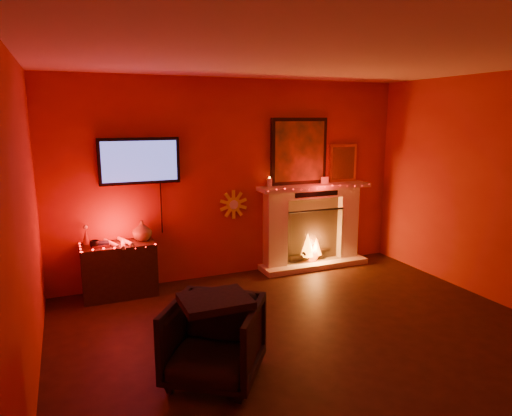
{
  "coord_description": "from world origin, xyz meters",
  "views": [
    {
      "loc": [
        -2.16,
        -3.35,
        2.18
      ],
      "look_at": [
        -0.04,
        1.7,
        1.09
      ],
      "focal_mm": 32.0,
      "sensor_mm": 36.0,
      "label": 1
    }
  ],
  "objects_px": {
    "fireplace": "(312,218)",
    "armchair": "(214,341)",
    "tv": "(140,161)",
    "sunburst_clock": "(234,205)",
    "console_table": "(120,267)"
  },
  "relations": [
    {
      "from": "fireplace",
      "to": "tv",
      "type": "distance_m",
      "value": 2.61
    },
    {
      "from": "sunburst_clock",
      "to": "console_table",
      "type": "relative_size",
      "value": 0.43
    },
    {
      "from": "sunburst_clock",
      "to": "armchair",
      "type": "height_order",
      "value": "sunburst_clock"
    },
    {
      "from": "tv",
      "to": "armchair",
      "type": "distance_m",
      "value": 2.75
    },
    {
      "from": "tv",
      "to": "armchair",
      "type": "relative_size",
      "value": 1.63
    },
    {
      "from": "fireplace",
      "to": "console_table",
      "type": "xyz_separation_m",
      "value": [
        -2.77,
        -0.13,
        -0.35
      ]
    },
    {
      "from": "fireplace",
      "to": "armchair",
      "type": "distance_m",
      "value": 3.28
    },
    {
      "from": "tv",
      "to": "console_table",
      "type": "relative_size",
      "value": 1.34
    },
    {
      "from": "fireplace",
      "to": "tv",
      "type": "relative_size",
      "value": 1.76
    },
    {
      "from": "fireplace",
      "to": "armchair",
      "type": "bearing_deg",
      "value": -133.87
    },
    {
      "from": "fireplace",
      "to": "sunburst_clock",
      "type": "xyz_separation_m",
      "value": [
        -1.19,
        0.09,
        0.28
      ]
    },
    {
      "from": "fireplace",
      "to": "console_table",
      "type": "distance_m",
      "value": 2.79
    },
    {
      "from": "fireplace",
      "to": "armchair",
      "type": "height_order",
      "value": "fireplace"
    },
    {
      "from": "tv",
      "to": "sunburst_clock",
      "type": "xyz_separation_m",
      "value": [
        1.25,
        0.03,
        -0.65
      ]
    },
    {
      "from": "sunburst_clock",
      "to": "armchair",
      "type": "distance_m",
      "value": 2.75
    }
  ]
}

